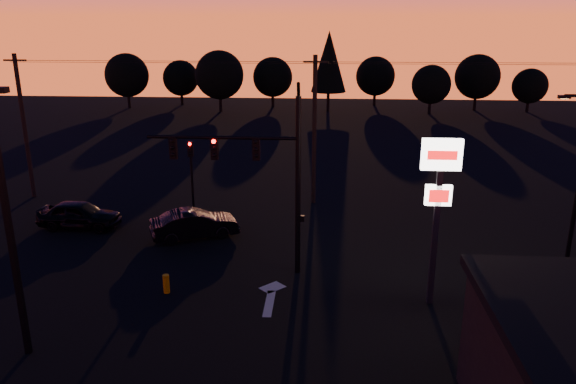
% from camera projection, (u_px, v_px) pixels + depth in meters
% --- Properties ---
extents(ground, '(120.00, 120.00, 0.00)m').
position_uv_depth(ground, '(254.00, 316.00, 21.85)').
color(ground, black).
rests_on(ground, ground).
extents(lane_arrow, '(1.20, 3.10, 0.01)m').
position_uv_depth(lane_arrow, '(271.00, 295.00, 23.41)').
color(lane_arrow, beige).
rests_on(lane_arrow, ground).
extents(traffic_signal_mast, '(6.79, 0.52, 8.58)m').
position_uv_depth(traffic_signal_mast, '(261.00, 167.00, 24.17)').
color(traffic_signal_mast, black).
rests_on(traffic_signal_mast, ground).
extents(secondary_signal, '(0.30, 0.31, 4.35)m').
position_uv_depth(secondary_signal, '(191.00, 167.00, 32.23)').
color(secondary_signal, black).
rests_on(secondary_signal, ground).
extents(parking_lot_light, '(1.25, 0.30, 9.14)m').
position_uv_depth(parking_lot_light, '(6.00, 209.00, 17.88)').
color(parking_lot_light, black).
rests_on(parking_lot_light, ground).
extents(pylon_sign, '(1.50, 0.28, 6.80)m').
position_uv_depth(pylon_sign, '(439.00, 187.00, 21.37)').
color(pylon_sign, black).
rests_on(pylon_sign, ground).
extents(utility_pole_0, '(1.40, 0.26, 9.00)m').
position_uv_depth(utility_pole_0, '(24.00, 126.00, 34.79)').
color(utility_pole_0, black).
rests_on(utility_pole_0, ground).
extents(utility_pole_1, '(1.40, 0.26, 9.00)m').
position_uv_depth(utility_pole_1, '(314.00, 130.00, 33.67)').
color(utility_pole_1, black).
rests_on(utility_pole_1, ground).
extents(power_wires, '(36.00, 1.22, 0.07)m').
position_uv_depth(power_wires, '(315.00, 62.00, 32.47)').
color(power_wires, black).
rests_on(power_wires, ground).
extents(bollard, '(0.27, 0.27, 0.81)m').
position_uv_depth(bollard, '(166.00, 284.00, 23.55)').
color(bollard, '#C57B00').
rests_on(bollard, ground).
extents(tree_0, '(5.36, 5.36, 6.74)m').
position_uv_depth(tree_0, '(127.00, 75.00, 69.57)').
color(tree_0, black).
rests_on(tree_0, ground).
extents(tree_1, '(4.54, 4.54, 5.71)m').
position_uv_depth(tree_1, '(181.00, 78.00, 72.25)').
color(tree_1, black).
rests_on(tree_1, ground).
extents(tree_2, '(5.77, 5.78, 7.26)m').
position_uv_depth(tree_2, '(219.00, 75.00, 66.83)').
color(tree_2, black).
rests_on(tree_2, ground).
extents(tree_3, '(4.95, 4.95, 6.22)m').
position_uv_depth(tree_3, '(273.00, 77.00, 70.46)').
color(tree_3, black).
rests_on(tree_3, ground).
extents(tree_4, '(4.18, 4.18, 9.50)m').
position_uv_depth(tree_4, '(329.00, 62.00, 66.51)').
color(tree_4, black).
rests_on(tree_4, ground).
extents(tree_5, '(4.95, 4.95, 6.22)m').
position_uv_depth(tree_5, '(375.00, 76.00, 71.55)').
color(tree_5, black).
rests_on(tree_5, ground).
extents(tree_6, '(4.54, 4.54, 5.71)m').
position_uv_depth(tree_6, '(431.00, 85.00, 65.57)').
color(tree_6, black).
rests_on(tree_6, ground).
extents(tree_7, '(5.36, 5.36, 6.74)m').
position_uv_depth(tree_7, '(477.00, 77.00, 67.86)').
color(tree_7, black).
rests_on(tree_7, ground).
extents(tree_8, '(4.12, 4.12, 5.19)m').
position_uv_depth(tree_8, '(530.00, 86.00, 66.82)').
color(tree_8, black).
rests_on(tree_8, ground).
extents(car_left, '(4.52, 1.99, 1.51)m').
position_uv_depth(car_left, '(79.00, 215.00, 30.69)').
color(car_left, black).
rests_on(car_left, ground).
extents(car_mid, '(4.77, 3.28, 1.49)m').
position_uv_depth(car_mid, '(195.00, 224.00, 29.33)').
color(car_mid, black).
rests_on(car_mid, ground).
extents(suv_parked, '(3.22, 5.25, 1.36)m').
position_uv_depth(suv_parked, '(534.00, 362.00, 17.76)').
color(suv_parked, black).
rests_on(suv_parked, ground).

